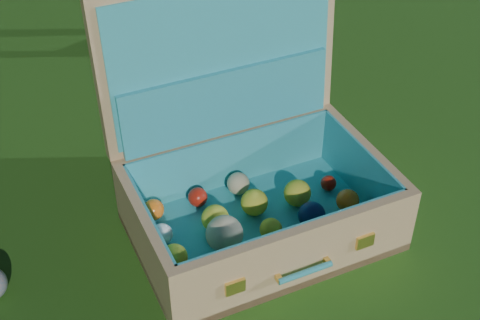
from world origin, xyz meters
TOP-DOWN VIEW (x-y plane):
  - ground at (0.00, 0.00)m, footprint 60.00×60.00m
  - suitcase at (0.11, -0.07)m, footprint 0.63×0.54m

SIDE VIEW (x-z plane):
  - ground at x=0.00m, z-range 0.00..0.00m
  - suitcase at x=0.11m, z-range -0.11..0.42m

